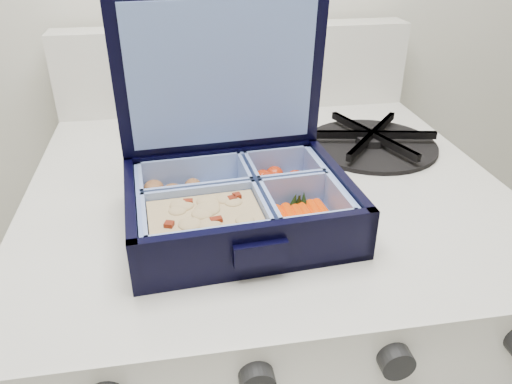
{
  "coord_description": "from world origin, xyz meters",
  "views": [
    {
      "loc": [
        -0.55,
        1.08,
        1.23
      ],
      "look_at": [
        -0.46,
        1.56,
        0.96
      ],
      "focal_mm": 35.0,
      "sensor_mm": 36.0,
      "label": 1
    }
  ],
  "objects": [
    {
      "name": "fork",
      "position": [
        -0.39,
        1.71,
        0.93
      ],
      "size": [
        0.08,
        0.19,
        0.01
      ],
      "primitive_type": null,
      "rotation": [
        0.0,
        0.0,
        -0.31
      ],
      "color": "silver",
      "rests_on": "stove"
    },
    {
      "name": "burner_grate",
      "position": [
        -0.26,
        1.73,
        0.94
      ],
      "size": [
        0.23,
        0.23,
        0.03
      ],
      "primitive_type": "cylinder",
      "rotation": [
        0.0,
        0.0,
        -0.18
      ],
      "color": "black",
      "rests_on": "stove"
    },
    {
      "name": "burner_grate_rear",
      "position": [
        -0.56,
        1.85,
        0.93
      ],
      "size": [
        0.2,
        0.2,
        0.02
      ],
      "primitive_type": "cylinder",
      "rotation": [
        0.0,
        0.0,
        -0.3
      ],
      "color": "black",
      "rests_on": "stove"
    },
    {
      "name": "bento_box",
      "position": [
        -0.48,
        1.55,
        0.95
      ],
      "size": [
        0.25,
        0.21,
        0.06
      ],
      "primitive_type": null,
      "rotation": [
        0.0,
        0.0,
        0.07
      ],
      "color": "black",
      "rests_on": "stove"
    }
  ]
}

